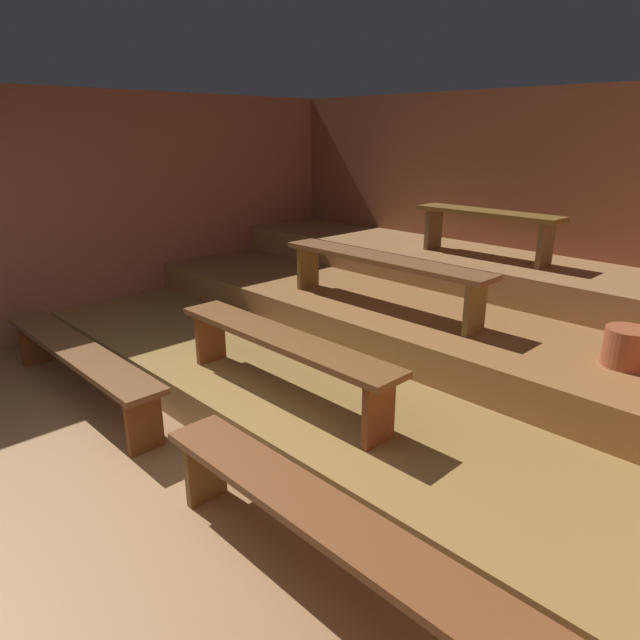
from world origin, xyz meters
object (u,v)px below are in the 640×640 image
(bench_floor_left, at_px, (78,357))
(bench_middle_center, at_px, (381,266))
(pail_middle, at_px, (626,347))
(bench_floor_right, at_px, (334,532))
(bench_lower_center, at_px, (281,346))
(bench_upper_center, at_px, (487,221))

(bench_floor_left, xyz_separation_m, bench_middle_center, (1.30, 2.28, 0.61))
(bench_floor_left, relative_size, pail_middle, 8.10)
(bench_floor_right, distance_m, bench_middle_center, 2.88)
(bench_lower_center, relative_size, bench_upper_center, 1.38)
(bench_lower_center, xyz_separation_m, pail_middle, (1.76, 1.60, 0.05))
(bench_middle_center, bearing_deg, bench_upper_center, 79.11)
(pail_middle, bearing_deg, bench_floor_left, -143.65)
(bench_floor_left, height_order, bench_upper_center, bench_upper_center)
(bench_floor_right, bearing_deg, bench_floor_left, 180.00)
(bench_lower_center, xyz_separation_m, bench_upper_center, (-0.02, 2.75, 0.60))
(bench_floor_left, bearing_deg, pail_middle, 36.35)
(bench_floor_left, xyz_separation_m, pail_middle, (3.34, 2.46, 0.35))
(bench_floor_left, height_order, bench_floor_right, same)
(bench_upper_center, xyz_separation_m, pail_middle, (1.78, -1.15, -0.54))
(bench_floor_right, xyz_separation_m, bench_upper_center, (-1.39, 3.60, 0.89))
(pail_middle, bearing_deg, bench_lower_center, -137.76)
(bench_middle_center, height_order, bench_upper_center, bench_upper_center)
(pail_middle, bearing_deg, bench_middle_center, -174.98)
(bench_floor_right, bearing_deg, bench_upper_center, 111.13)
(bench_floor_left, height_order, bench_middle_center, bench_middle_center)
(bench_lower_center, bearing_deg, bench_floor_right, -31.94)
(bench_upper_center, distance_m, pail_middle, 2.19)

